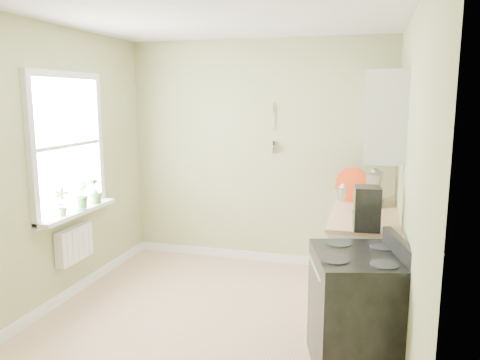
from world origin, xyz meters
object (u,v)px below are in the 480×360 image
(stove, at_px, (358,311))
(stand_mixer, at_px, (374,190))
(coffee_maker, at_px, (366,209))
(kettle, at_px, (343,192))

(stove, bearing_deg, stand_mixer, 86.69)
(coffee_maker, bearing_deg, kettle, 103.23)
(stand_mixer, bearing_deg, kettle, 161.84)
(stove, height_order, kettle, kettle)
(stand_mixer, bearing_deg, coffee_maker, -93.89)
(stand_mixer, bearing_deg, stove, -93.31)
(stove, bearing_deg, kettle, 97.49)
(kettle, height_order, coffee_maker, coffee_maker)
(stand_mixer, height_order, kettle, stand_mixer)
(stove, relative_size, coffee_maker, 2.77)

